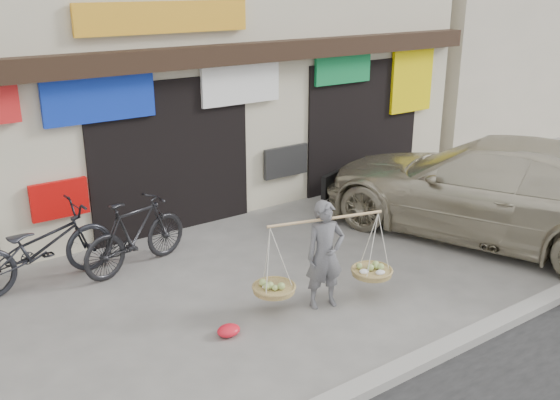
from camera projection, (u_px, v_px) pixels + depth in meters
ground at (289, 307)px, 8.61m from camera, size 70.00×70.00×0.00m
kerb at (393, 374)px, 7.05m from camera, size 70.00×0.25×0.12m
shophouse_block at (101, 24)px, 12.40m from camera, size 14.00×6.32×7.00m
neighbor_east at (498, 15)px, 20.27m from camera, size 12.00×7.00×6.40m
street_vendor at (325, 259)px, 8.44m from camera, size 1.98×0.94×1.52m
bike_0 at (40, 247)px, 9.09m from camera, size 2.30×1.00×1.17m
bike_1 at (136, 234)px, 9.61m from camera, size 1.97×1.01×1.14m
suv at (491, 188)px, 10.75m from camera, size 4.33×6.51×1.75m
red_bag at (229, 330)px, 7.90m from camera, size 0.31×0.25×0.14m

